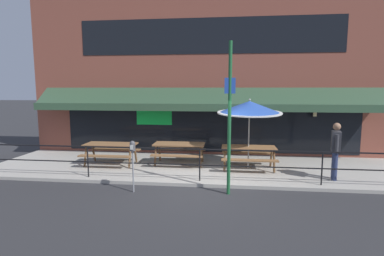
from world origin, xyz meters
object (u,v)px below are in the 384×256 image
object	(u,v)px
picnic_table_right	(249,151)
parking_meter_near	(133,151)
picnic_table_centre	(179,148)
patio_umbrella_right	(249,108)
picnic_table_left	(111,148)
pedestrian_walking	(336,148)
street_sign_pole	(229,118)

from	to	relation	value
picnic_table_right	parking_meter_near	xyz separation A→B (m)	(-3.25, -2.39, 0.44)
picnic_table_centre	patio_umbrella_right	distance (m)	2.85
picnic_table_left	pedestrian_walking	xyz separation A→B (m)	(7.31, -0.93, 0.35)
parking_meter_near	street_sign_pole	distance (m)	2.73
picnic_table_left	street_sign_pole	bearing A→B (deg)	-28.68
patio_umbrella_right	street_sign_pole	xyz separation A→B (m)	(-0.68, -2.32, -0.12)
parking_meter_near	street_sign_pole	world-z (taller)	street_sign_pole
picnic_table_right	patio_umbrella_right	bearing A→B (deg)	90.00
patio_umbrella_right	pedestrian_walking	bearing A→B (deg)	-21.54
picnic_table_centre	patio_umbrella_right	bearing A→B (deg)	-6.66
picnic_table_left	picnic_table_centre	world-z (taller)	same
street_sign_pole	picnic_table_centre	bearing A→B (deg)	123.76
picnic_table_centre	street_sign_pole	size ratio (longest dim) A/B	0.45
pedestrian_walking	parking_meter_near	distance (m)	5.91
parking_meter_near	street_sign_pole	xyz separation A→B (m)	(2.57, 0.15, 0.91)
picnic_table_right	street_sign_pole	size ratio (longest dim) A/B	0.45
picnic_table_right	patio_umbrella_right	size ratio (longest dim) A/B	0.76
picnic_table_left	picnic_table_right	xyz separation A→B (m)	(4.84, -0.03, 0.00)
picnic_table_centre	street_sign_pole	xyz separation A→B (m)	(1.74, -2.60, 1.35)
patio_umbrella_right	street_sign_pole	size ratio (longest dim) A/B	0.59
pedestrian_walking	picnic_table_left	bearing A→B (deg)	172.76
picnic_table_left	picnic_table_right	world-z (taller)	same
picnic_table_right	patio_umbrella_right	distance (m)	1.48
picnic_table_centre	picnic_table_right	bearing A→B (deg)	-8.42
picnic_table_left	picnic_table_centre	bearing A→B (deg)	7.73
parking_meter_near	pedestrian_walking	bearing A→B (deg)	14.65
patio_umbrella_right	picnic_table_right	bearing A→B (deg)	-90.00
picnic_table_centre	parking_meter_near	world-z (taller)	parking_meter_near
pedestrian_walking	parking_meter_near	size ratio (longest dim) A/B	1.20
picnic_table_right	picnic_table_left	bearing A→B (deg)	179.65
patio_umbrella_right	street_sign_pole	world-z (taller)	street_sign_pole
patio_umbrella_right	picnic_table_left	bearing A→B (deg)	-179.46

